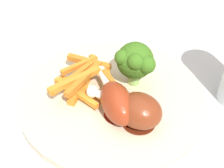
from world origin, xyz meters
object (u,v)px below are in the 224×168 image
object	(u,v)px
carrot_fries_pile	(85,80)
chicken_drumstick_far	(136,110)
dinner_plate	(112,96)
chicken_drumstick_near	(116,101)
broccoli_floret_front	(135,61)
dining_table	(117,132)

from	to	relation	value
carrot_fries_pile	chicken_drumstick_far	bearing A→B (deg)	-14.76
dinner_plate	carrot_fries_pile	xyz separation A→B (m)	(-0.04, -0.01, 0.02)
dinner_plate	chicken_drumstick_near	xyz separation A→B (m)	(0.02, -0.03, 0.03)
dinner_plate	broccoli_floret_front	distance (m)	0.07
dining_table	dinner_plate	world-z (taller)	dinner_plate
dining_table	chicken_drumstick_far	bearing A→B (deg)	-41.15
chicken_drumstick_near	carrot_fries_pile	bearing A→B (deg)	159.28
carrot_fries_pile	chicken_drumstick_near	xyz separation A→B (m)	(0.07, -0.03, 0.01)
chicken_drumstick_far	dining_table	bearing A→B (deg)	138.85
dinner_plate	chicken_drumstick_near	size ratio (longest dim) A/B	2.71
dinner_plate	dining_table	bearing A→B (deg)	58.23
dinner_plate	broccoli_floret_front	size ratio (longest dim) A/B	3.91
dining_table	chicken_drumstick_far	distance (m)	0.14
broccoli_floret_front	chicken_drumstick_far	size ratio (longest dim) A/B	0.61
dinner_plate	chicken_drumstick_near	distance (m)	0.05
broccoli_floret_front	carrot_fries_pile	xyz separation A→B (m)	(-0.06, -0.05, -0.03)
broccoli_floret_front	chicken_drumstick_far	xyz separation A→B (m)	(0.04, -0.07, -0.02)
broccoli_floret_front	chicken_drumstick_near	bearing A→B (deg)	-87.58
dining_table	dinner_plate	xyz separation A→B (m)	(-0.01, -0.01, 0.10)
dining_table	chicken_drumstick_far	size ratio (longest dim) A/B	9.66
carrot_fries_pile	chicken_drumstick_far	distance (m)	0.10
carrot_fries_pile	dining_table	bearing A→B (deg)	20.75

